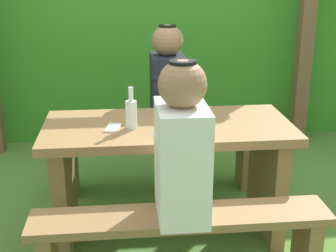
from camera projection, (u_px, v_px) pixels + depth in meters
ground_plane at (168, 232)px, 2.90m from camera, size 12.00×12.00×0.00m
hedge_backdrop at (146, 31)px, 4.59m from camera, size 6.40×0.88×1.88m
pergola_post_right at (306, 27)px, 4.08m from camera, size 0.12×0.12×2.09m
picnic_table at (168, 160)px, 2.75m from camera, size 1.40×0.64×0.70m
bench_near at (181, 239)px, 2.23m from camera, size 1.40×0.24×0.47m
bench_far at (159, 146)px, 3.36m from camera, size 1.40×0.24×0.47m
person_white_shirt at (182, 147)px, 2.09m from camera, size 0.25×0.35×0.72m
person_black_coat at (167, 82)px, 3.21m from camera, size 0.25×0.35×0.72m
drinking_glass at (199, 118)px, 2.62m from camera, size 0.07×0.07×0.09m
bottle_left at (131, 113)px, 2.58m from camera, size 0.06×0.06×0.23m
cell_phone at (113, 128)px, 2.60m from camera, size 0.10×0.15×0.01m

